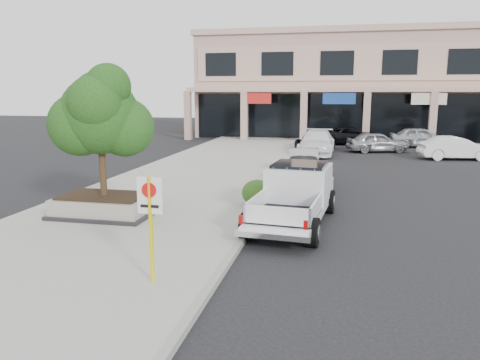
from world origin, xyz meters
name	(u,v)px	position (x,y,z in m)	size (l,w,h in m)	color
ground	(296,250)	(0.00, 0.00, 0.00)	(120.00, 120.00, 0.00)	black
sidewalk	(177,192)	(-5.50, 6.00, 0.07)	(8.00, 52.00, 0.15)	gray
curb	(272,196)	(-1.55, 6.00, 0.07)	(0.20, 52.00, 0.15)	gray
strip_mall	(421,85)	(8.00, 33.93, 4.75)	(40.55, 12.43, 9.50)	tan
planter	(105,205)	(-6.50, 1.78, 0.48)	(3.20, 2.20, 0.68)	black
planter_tree	(106,115)	(-6.37, 1.94, 3.41)	(2.90, 2.55, 4.00)	#331D13
no_parking_sign	(150,215)	(-2.79, -3.09, 1.63)	(0.55, 0.09, 2.30)	yellow
hedge	(257,193)	(-1.80, 4.09, 0.62)	(1.10, 0.99, 0.94)	#194213
pickup_truck	(293,197)	(-0.35, 2.41, 0.92)	(2.16, 5.84, 1.84)	white
curb_car_a	(304,173)	(-0.41, 7.70, 0.76)	(1.79, 4.45, 1.52)	#292B2D
curb_car_b	(303,163)	(-0.73, 11.14, 0.68)	(1.43, 4.11, 1.35)	#A8AAB1
curb_car_c	(317,142)	(-0.52, 19.67, 0.80)	(2.23, 5.49, 1.59)	white
curb_car_d	(315,141)	(-0.72, 21.78, 0.67)	(2.24, 4.85, 1.35)	black
lot_car_a	(377,142)	(3.52, 21.75, 0.70)	(1.66, 4.12, 1.40)	#93949A
lot_car_b	(456,148)	(8.05, 19.00, 0.72)	(1.52, 4.36, 1.44)	white
lot_car_d	(353,136)	(2.00, 26.10, 0.70)	(2.33, 5.06, 1.41)	black
lot_car_e	(420,137)	(6.92, 25.30, 0.77)	(1.81, 4.51, 1.54)	#AEB0B7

